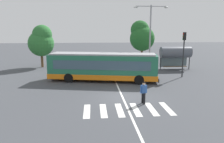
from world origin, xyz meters
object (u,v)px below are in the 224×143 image
at_px(city_transit_bus, 103,67).
at_px(background_tree_right, 141,36).
at_px(twin_arm_street_lamp, 150,31).
at_px(background_tree_left, 41,41).
at_px(pedestrian_crossing_street, 144,91).
at_px(bus_stop_shelter, 176,53).
at_px(parked_car_teal, 101,61).
at_px(traffic_light_far_corner, 184,48).
at_px(parked_car_blue, 83,61).
at_px(parked_car_silver, 134,60).
at_px(parked_car_charcoal, 117,60).

bearing_deg(city_transit_bus, background_tree_right, 60.50).
relative_size(twin_arm_street_lamp, background_tree_left, 1.38).
relative_size(pedestrian_crossing_street, bus_stop_shelter, 0.40).
bearing_deg(bus_stop_shelter, background_tree_left, 168.97).
height_order(city_transit_bus, parked_car_teal, city_transit_bus).
xyz_separation_m(parked_car_teal, background_tree_right, (6.98, 1.97, 3.79)).
relative_size(city_transit_bus, twin_arm_street_lamp, 1.40).
relative_size(traffic_light_far_corner, background_tree_right, 0.74).
bearing_deg(twin_arm_street_lamp, parked_car_blue, 146.79).
xyz_separation_m(pedestrian_crossing_street, background_tree_right, (4.41, 20.25, 3.59)).
height_order(parked_car_blue, twin_arm_street_lamp, twin_arm_street_lamp).
distance_m(parked_car_teal, twin_arm_street_lamp, 9.76).
xyz_separation_m(city_transit_bus, parked_car_blue, (-2.65, 10.72, -0.82)).
xyz_separation_m(city_transit_bus, twin_arm_street_lamp, (6.45, 4.76, 3.77)).
bearing_deg(bus_stop_shelter, pedestrian_crossing_street, -119.85).
relative_size(parked_car_silver, twin_arm_street_lamp, 0.54).
bearing_deg(parked_car_teal, background_tree_left, -173.92).
height_order(city_transit_bus, traffic_light_far_corner, traffic_light_far_corner).
distance_m(parked_car_charcoal, traffic_light_far_corner, 12.46).
bearing_deg(parked_car_silver, parked_car_blue, -178.28).
bearing_deg(traffic_light_far_corner, background_tree_left, 154.64).
relative_size(parked_car_teal, background_tree_left, 0.74).
bearing_deg(parked_car_blue, twin_arm_street_lamp, -33.21).
bearing_deg(twin_arm_street_lamp, parked_car_teal, 137.25).
distance_m(city_transit_bus, parked_car_silver, 12.31).
bearing_deg(pedestrian_crossing_street, twin_arm_street_lamp, 73.20).
distance_m(traffic_light_far_corner, twin_arm_street_lamp, 5.13).
bearing_deg(background_tree_left, twin_arm_street_lamp, -18.03).
bearing_deg(twin_arm_street_lamp, traffic_light_far_corner, -50.43).
bearing_deg(twin_arm_street_lamp, bus_stop_shelter, 16.19).
relative_size(city_transit_bus, parked_car_blue, 2.64).
xyz_separation_m(parked_car_silver, bus_stop_shelter, (4.97, -5.03, 1.65)).
height_order(pedestrian_crossing_street, parked_car_teal, pedestrian_crossing_street).
bearing_deg(background_tree_left, pedestrian_crossing_street, -56.86).
height_order(pedestrian_crossing_street, traffic_light_far_corner, traffic_light_far_corner).
distance_m(background_tree_left, background_tree_right, 16.02).
relative_size(parked_car_teal, parked_car_charcoal, 1.02).
xyz_separation_m(pedestrian_crossing_street, twin_arm_street_lamp, (3.75, 12.44, 4.39)).
xyz_separation_m(city_transit_bus, parked_car_teal, (0.13, 10.60, -0.82)).
height_order(background_tree_left, background_tree_right, background_tree_right).
bearing_deg(background_tree_left, city_transit_bus, -48.24).
height_order(parked_car_blue, bus_stop_shelter, bus_stop_shelter).
relative_size(city_transit_bus, parked_car_teal, 2.59).
bearing_deg(parked_car_teal, parked_car_blue, 177.56).
distance_m(bus_stop_shelter, twin_arm_street_lamp, 5.15).
xyz_separation_m(parked_car_blue, twin_arm_street_lamp, (9.11, -5.96, 4.60)).
distance_m(parked_car_teal, traffic_light_far_corner, 13.63).
bearing_deg(bus_stop_shelter, twin_arm_street_lamp, -163.81).
relative_size(parked_car_teal, twin_arm_street_lamp, 0.54).
bearing_deg(city_transit_bus, pedestrian_crossing_street, -70.65).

